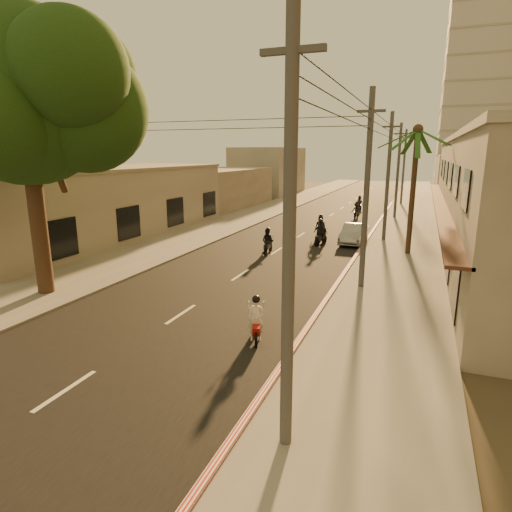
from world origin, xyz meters
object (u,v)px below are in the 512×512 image
at_px(scooter_mid_a, 268,242).
at_px(scooter_mid_b, 321,233).
at_px(scooter_red, 256,320).
at_px(broadleaf_tree, 33,97).
at_px(scooter_far_b, 356,211).
at_px(scooter_far_c, 359,204).
at_px(parked_car, 354,234).
at_px(scooter_far_a, 320,227).
at_px(palm_tree, 417,137).

height_order(scooter_mid_a, scooter_mid_b, scooter_mid_b).
bearing_deg(scooter_red, broadleaf_tree, 151.84).
distance_m(broadleaf_tree, scooter_far_b, 30.98).
xyz_separation_m(scooter_far_b, scooter_far_c, (-0.55, 6.00, 0.01)).
xyz_separation_m(scooter_mid_a, parked_car, (4.57, 5.26, -0.08)).
bearing_deg(scooter_far_a, palm_tree, -28.78).
relative_size(scooter_mid_b, scooter_far_a, 1.02).
distance_m(scooter_mid_b, scooter_far_b, 13.77).
distance_m(parked_car, scooter_far_c, 18.39).
xyz_separation_m(scooter_mid_b, scooter_far_a, (-0.61, 2.63, -0.04)).
distance_m(palm_tree, scooter_mid_a, 10.86).
relative_size(scooter_red, parked_car, 0.39).
relative_size(palm_tree, scooter_red, 5.04).
bearing_deg(scooter_red, scooter_mid_b, 74.07).
xyz_separation_m(palm_tree, scooter_red, (-4.36, -15.15, -6.42)).
bearing_deg(scooter_far_c, scooter_mid_b, -109.87).
xyz_separation_m(scooter_red, parked_car, (0.62, 17.56, -0.05)).
distance_m(palm_tree, parked_car, 7.85).
relative_size(palm_tree, scooter_mid_a, 4.74).
bearing_deg(scooter_far_b, scooter_far_a, -90.75).
distance_m(scooter_red, scooter_far_a, 18.80).
bearing_deg(parked_car, broadleaf_tree, -122.58).
relative_size(scooter_far_a, scooter_far_b, 1.09).
height_order(scooter_mid_b, scooter_far_a, scooter_mid_b).
height_order(scooter_mid_b, parked_car, scooter_mid_b).
relative_size(broadleaf_tree, scooter_far_c, 7.30).
bearing_deg(broadleaf_tree, scooter_far_c, 75.79).
bearing_deg(scooter_red, scooter_far_a, 75.21).
distance_m(broadleaf_tree, parked_car, 21.06).
xyz_separation_m(scooter_far_a, scooter_far_b, (1.06, 11.13, -0.05)).
xyz_separation_m(broadleaf_tree, scooter_mid_b, (8.84, 14.77, -7.64)).
relative_size(palm_tree, scooter_far_a, 4.50).
bearing_deg(scooter_far_c, palm_tree, -94.31).
xyz_separation_m(parked_car, scooter_far_c, (-2.14, 18.26, 0.07)).
bearing_deg(scooter_far_c, scooter_far_a, -111.86).
xyz_separation_m(scooter_red, scooter_mid_b, (-1.41, 16.06, 0.11)).
height_order(broadleaf_tree, scooter_far_c, broadleaf_tree).
xyz_separation_m(palm_tree, parked_car, (-3.73, 2.41, -6.47)).
relative_size(broadleaf_tree, parked_car, 2.90).
bearing_deg(scooter_mid_b, scooter_mid_a, -112.20).
bearing_deg(scooter_far_b, parked_car, -77.94).
distance_m(scooter_mid_a, parked_car, 6.97).
height_order(scooter_red, scooter_far_b, scooter_far_b).
relative_size(palm_tree, scooter_far_b, 4.92).
xyz_separation_m(broadleaf_tree, scooter_far_a, (8.23, 17.39, -7.68)).
xyz_separation_m(scooter_mid_a, scooter_far_a, (1.93, 6.38, 0.03)).
bearing_deg(scooter_red, scooter_far_c, 71.45).
relative_size(broadleaf_tree, scooter_far_a, 6.64).
bearing_deg(scooter_far_a, scooter_mid_a, -106.59).
bearing_deg(parked_car, scooter_far_a, 158.17).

